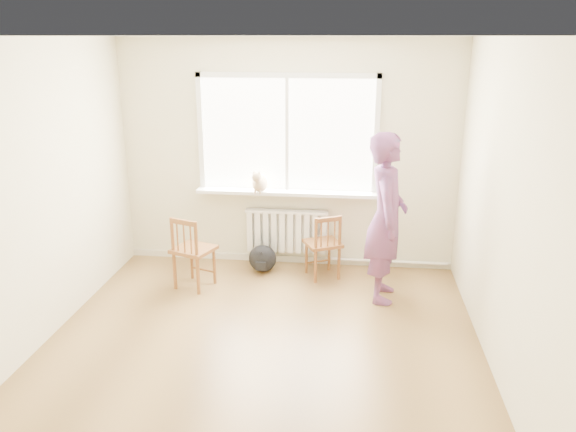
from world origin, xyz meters
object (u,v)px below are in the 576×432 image
(chair_right, at_px, (324,246))
(cat, at_px, (260,182))
(chair_left, at_px, (191,252))
(backpack, at_px, (263,258))
(person, at_px, (386,218))

(chair_right, bearing_deg, cat, -42.84)
(chair_right, height_order, cat, cat)
(cat, bearing_deg, chair_left, -126.45)
(chair_left, distance_m, backpack, 0.93)
(chair_left, height_order, backpack, chair_left)
(chair_right, distance_m, person, 0.94)
(chair_left, relative_size, chair_right, 1.08)
(cat, bearing_deg, backpack, -65.88)
(cat, bearing_deg, chair_right, -10.16)
(person, distance_m, cat, 1.60)
(chair_left, bearing_deg, backpack, -122.54)
(person, bearing_deg, chair_left, 92.74)
(backpack, bearing_deg, person, -20.62)
(chair_left, bearing_deg, person, -159.50)
(chair_right, xyz_separation_m, person, (0.66, -0.43, 0.51))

